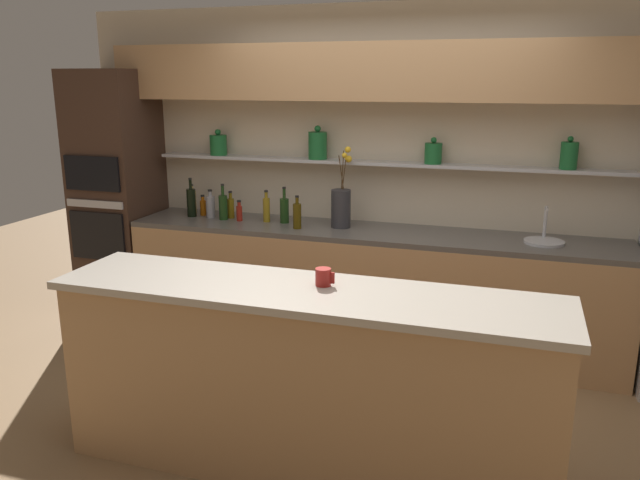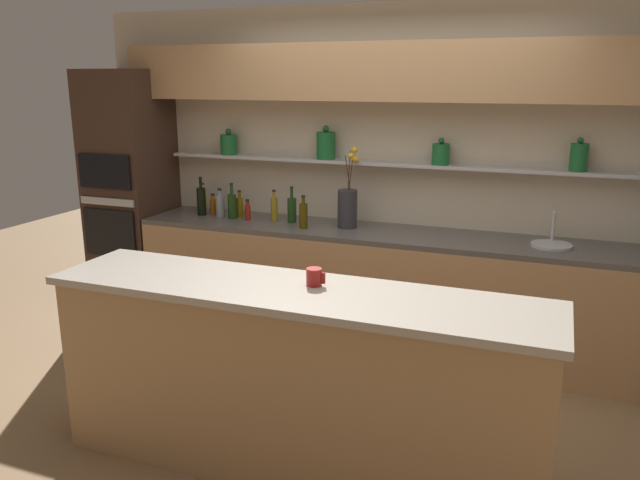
# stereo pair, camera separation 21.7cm
# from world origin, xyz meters

# --- Properties ---
(ground_plane) EXTENTS (12.00, 12.00, 0.00)m
(ground_plane) POSITION_xyz_m (0.00, 0.00, 0.00)
(ground_plane) COLOR olive
(back_wall_unit) EXTENTS (5.20, 0.44, 2.60)m
(back_wall_unit) POSITION_xyz_m (-0.00, 1.53, 1.55)
(back_wall_unit) COLOR beige
(back_wall_unit) RESTS_ON ground_plane
(back_counter_unit) EXTENTS (3.79, 0.62, 0.92)m
(back_counter_unit) POSITION_xyz_m (-0.08, 1.24, 0.46)
(back_counter_unit) COLOR tan
(back_counter_unit) RESTS_ON ground_plane
(island_counter) EXTENTS (2.62, 0.61, 1.02)m
(island_counter) POSITION_xyz_m (0.00, -0.48, 0.51)
(island_counter) COLOR tan
(island_counter) RESTS_ON ground_plane
(oven_tower) EXTENTS (0.60, 0.64, 2.12)m
(oven_tower) POSITION_xyz_m (-2.30, 1.24, 1.06)
(oven_tower) COLOR #3D281E
(oven_tower) RESTS_ON ground_plane
(flower_vase) EXTENTS (0.15, 0.16, 0.62)m
(flower_vase) POSITION_xyz_m (-0.31, 1.28, 1.09)
(flower_vase) COLOR #2D2D33
(flower_vase) RESTS_ON back_counter_unit
(sink_fixture) EXTENTS (0.28, 0.28, 0.25)m
(sink_fixture) POSITION_xyz_m (1.19, 1.25, 0.95)
(sink_fixture) COLOR #B7B7BC
(sink_fixture) RESTS_ON back_counter_unit
(bottle_spirit_0) EXTENTS (0.07, 0.07, 0.25)m
(bottle_spirit_0) POSITION_xyz_m (-1.66, 1.38, 1.02)
(bottle_spirit_0) COLOR tan
(bottle_spirit_0) RESTS_ON back_counter_unit
(bottle_spirit_1) EXTENTS (0.07, 0.07, 0.23)m
(bottle_spirit_1) POSITION_xyz_m (-1.44, 1.28, 1.01)
(bottle_spirit_1) COLOR gray
(bottle_spirit_1) RESTS_ON back_counter_unit
(bottle_oil_2) EXTENTS (0.06, 0.06, 0.23)m
(bottle_oil_2) POSITION_xyz_m (-1.27, 1.31, 1.01)
(bottle_oil_2) COLOR brown
(bottle_oil_2) RESTS_ON back_counter_unit
(bottle_oil_3) EXTENTS (0.06, 0.06, 0.26)m
(bottle_oil_3) POSITION_xyz_m (-0.62, 1.13, 1.02)
(bottle_oil_3) COLOR #47380A
(bottle_oil_3) RESTS_ON back_counter_unit
(bottle_wine_4) EXTENTS (0.07, 0.07, 0.33)m
(bottle_wine_4) POSITION_xyz_m (-1.61, 1.26, 1.04)
(bottle_wine_4) COLOR black
(bottle_wine_4) RESTS_ON back_counter_unit
(bottle_wine_5) EXTENTS (0.07, 0.07, 0.29)m
(bottle_wine_5) POSITION_xyz_m (-0.78, 1.28, 1.03)
(bottle_wine_5) COLOR #193814
(bottle_wine_5) RESTS_ON back_counter_unit
(bottle_sauce_6) EXTENTS (0.05, 0.05, 0.17)m
(bottle_sauce_6) POSITION_xyz_m (-1.16, 1.24, 0.99)
(bottle_sauce_6) COLOR maroon
(bottle_sauce_6) RESTS_ON back_counter_unit
(bottle_wine_7) EXTENTS (0.07, 0.07, 0.30)m
(bottle_wine_7) POSITION_xyz_m (-1.30, 1.24, 1.03)
(bottle_wine_7) COLOR #193814
(bottle_wine_7) RESTS_ON back_counter_unit
(bottle_oil_8) EXTENTS (0.06, 0.06, 0.26)m
(bottle_oil_8) POSITION_xyz_m (-0.93, 1.27, 1.03)
(bottle_oil_8) COLOR olive
(bottle_oil_8) RESTS_ON back_counter_unit
(bottle_sauce_9) EXTENTS (0.05, 0.05, 0.18)m
(bottle_sauce_9) POSITION_xyz_m (-1.53, 1.33, 0.99)
(bottle_sauce_9) COLOR #9E4C0A
(bottle_sauce_9) RESTS_ON back_counter_unit
(coffee_mug) EXTENTS (0.10, 0.08, 0.09)m
(coffee_mug) POSITION_xyz_m (0.08, -0.40, 1.07)
(coffee_mug) COLOR maroon
(coffee_mug) RESTS_ON island_counter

